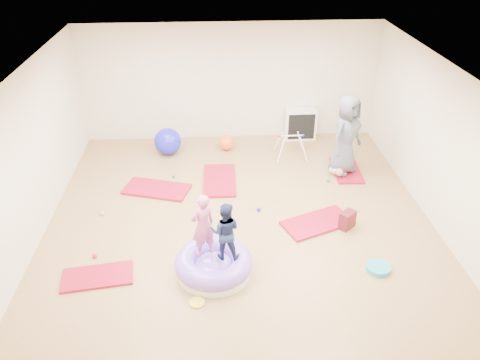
{
  "coord_description": "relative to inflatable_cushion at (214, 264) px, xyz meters",
  "views": [
    {
      "loc": [
        -0.45,
        -6.68,
        5.04
      ],
      "look_at": [
        0.0,
        0.3,
        0.9
      ],
      "focal_mm": 35.0,
      "sensor_mm": 36.0,
      "label": 1
    }
  ],
  "objects": [
    {
      "name": "room",
      "position": [
        0.5,
        1.02,
        1.25
      ],
      "size": [
        7.01,
        8.01,
        2.81
      ],
      "color": "#9D6C4F",
      "rests_on": "ground"
    },
    {
      "name": "infant_play_gym",
      "position": [
        1.82,
        3.82,
        0.22
      ],
      "size": [
        0.72,
        0.68,
        0.55
      ],
      "rotation": [
        0.0,
        0.0,
        0.32
      ],
      "color": "white",
      "rests_on": "ground"
    },
    {
      "name": "exercise_ball_blue",
      "position": [
        -0.99,
        4.16,
        0.16
      ],
      "size": [
        0.63,
        0.63,
        0.63
      ],
      "primitive_type": "sphere",
      "color": "#1C1BD5",
      "rests_on": "ground"
    },
    {
      "name": "child_navy",
      "position": [
        0.19,
        -0.0,
        0.69
      ],
      "size": [
        0.52,
        0.43,
        0.97
      ],
      "primitive_type": "imported",
      "rotation": [
        0.0,
        0.0,
        2.99
      ],
      "color": "navy",
      "rests_on": "inflatable_cushion"
    },
    {
      "name": "adult_caregiver",
      "position": [
        2.82,
        3.01,
        0.75
      ],
      "size": [
        0.99,
        0.95,
        1.7
      ],
      "primitive_type": "imported",
      "rotation": [
        0.0,
        0.0,
        0.7
      ],
      "color": "#515562",
      "rests_on": "gym_mat_rear_right"
    },
    {
      "name": "gym_mat_center_back",
      "position": [
        0.16,
        2.81,
        -0.12
      ],
      "size": [
        0.69,
        1.33,
        0.05
      ],
      "primitive_type": "cube",
      "rotation": [
        0.0,
        0.0,
        1.55
      ],
      "color": "#B71733",
      "rests_on": "ground"
    },
    {
      "name": "gym_mat_right",
      "position": [
        1.91,
        1.17,
        -0.12
      ],
      "size": [
        1.41,
        1.06,
        0.05
      ],
      "primitive_type": "cube",
      "rotation": [
        0.0,
        0.0,
        0.39
      ],
      "color": "#B71733",
      "rests_on": "ground"
    },
    {
      "name": "gym_mat_front_left",
      "position": [
        -1.82,
        -0.02,
        -0.13
      ],
      "size": [
        1.15,
        0.68,
        0.05
      ],
      "primitive_type": "cube",
      "rotation": [
        0.0,
        0.0,
        0.13
      ],
      "color": "#B71733",
      "rests_on": "ground"
    },
    {
      "name": "ball_pit_balls",
      "position": [
        0.09,
        1.36,
        -0.11
      ],
      "size": [
        4.69,
        3.59,
        0.08
      ],
      "color": "red",
      "rests_on": "ground"
    },
    {
      "name": "yellow_toy",
      "position": [
        -0.26,
        -0.67,
        -0.13
      ],
      "size": [
        0.22,
        0.22,
        0.03
      ],
      "primitive_type": "cylinder",
      "color": "yellow",
      "rests_on": "ground"
    },
    {
      "name": "infant",
      "position": [
        2.69,
        2.86,
        0.0
      ],
      "size": [
        0.35,
        0.36,
        0.21
      ],
      "color": "#9FC3DD",
      "rests_on": "gym_mat_rear_right"
    },
    {
      "name": "gym_mat_rear_right",
      "position": [
        2.94,
        3.06,
        -0.13
      ],
      "size": [
        0.61,
        1.15,
        0.05
      ],
      "primitive_type": "cube",
      "rotation": [
        0.0,
        0.0,
        1.53
      ],
      "color": "#B71733",
      "rests_on": "ground"
    },
    {
      "name": "child_pink",
      "position": [
        -0.14,
        0.09,
        0.75
      ],
      "size": [
        0.47,
        0.42,
        1.08
      ],
      "primitive_type": "imported",
      "rotation": [
        0.0,
        0.0,
        3.65
      ],
      "color": "#CD5F95",
      "rests_on": "inflatable_cushion"
    },
    {
      "name": "inflatable_cushion",
      "position": [
        0.0,
        0.0,
        0.0
      ],
      "size": [
        1.23,
        1.23,
        0.39
      ],
      "rotation": [
        0.0,
        0.0,
        -0.21
      ],
      "color": "white",
      "rests_on": "ground"
    },
    {
      "name": "cube_shelf",
      "position": [
        2.21,
        4.81,
        0.22
      ],
      "size": [
        0.75,
        0.37,
        0.75
      ],
      "color": "white",
      "rests_on": "ground"
    },
    {
      "name": "backpack",
      "position": [
        2.41,
        1.02,
        0.02
      ],
      "size": [
        0.34,
        0.32,
        0.33
      ],
      "primitive_type": "cube",
      "rotation": [
        0.0,
        0.0,
        0.71
      ],
      "color": "maroon",
      "rests_on": "ground"
    },
    {
      "name": "exercise_ball_orange",
      "position": [
        0.37,
        4.28,
        0.03
      ],
      "size": [
        0.36,
        0.36,
        0.36
      ],
      "primitive_type": "sphere",
      "color": "#F85925",
      "rests_on": "ground"
    },
    {
      "name": "balance_disc",
      "position": [
        2.61,
        -0.13,
        -0.11
      ],
      "size": [
        0.39,
        0.39,
        0.09
      ],
      "primitive_type": "cylinder",
      "color": "teal",
      "rests_on": "ground"
    },
    {
      "name": "gym_mat_mid_left",
      "position": [
        -1.13,
        2.53,
        -0.12
      ],
      "size": [
        1.44,
        1.0,
        0.05
      ],
      "primitive_type": "cube",
      "rotation": [
        0.0,
        0.0,
        -0.3
      ],
      "color": "#B71733",
      "rests_on": "ground"
    }
  ]
}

